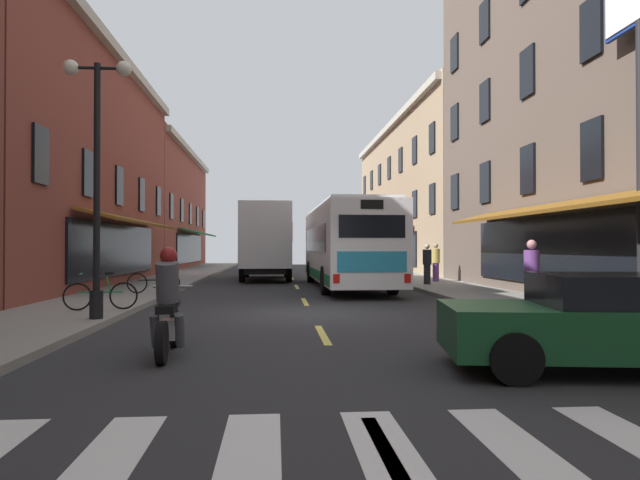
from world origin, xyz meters
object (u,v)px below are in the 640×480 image
Objects in this scene: motorcycle_rider at (168,309)px; pedestrian_far at (436,262)px; bicycle_near at (101,295)px; street_lamp_twin at (97,176)px; box_truck at (266,242)px; sedan_near at (629,321)px; transit_bus at (346,245)px; sedan_mid at (271,261)px; pedestrian_mid at (532,275)px; pedestrian_rear at (427,263)px; billboard_sign at (640,48)px; bicycle_mid at (154,282)px.

motorcycle_rider is 1.23× the size of pedestrian_far.
bicycle_near is 0.31× the size of street_lamp_twin.
pedestrian_far reaches higher than bicycle_near.
pedestrian_far is (11.27, 10.58, 0.50)m from bicycle_near.
bicycle_near is at bearing -104.18° from box_truck.
sedan_near is at bearing -47.20° from pedestrian_far.
transit_bus reaches higher than pedestrian_far.
sedan_mid is 2.21× the size of motorcycle_rider.
sedan_near is at bearing -76.72° from box_truck.
street_lamp_twin is (-9.80, -0.56, 2.17)m from pedestrian_mid.
pedestrian_rear is at bearing 40.21° from bicycle_near.
transit_bus is at bearing -79.13° from sedan_mid.
billboard_sign is 1.03× the size of box_truck.
box_truck is at bearing 75.82° from bicycle_near.
motorcycle_rider is at bearing -107.69° from transit_bus.
transit_bus is (-5.07, 11.17, -4.27)m from billboard_sign.
sedan_near is 2.37× the size of motorcycle_rider.
pedestrian_mid is at bearing 76.92° from sedan_near.
box_truck reaches higher than pedestrian_far.
billboard_sign is at bearing -31.79° from bicycle_mid.
box_truck is at bearing 70.07° from bicycle_mid.
billboard_sign is at bearing -65.59° from transit_bus.
pedestrian_far is (1.05, 11.74, -0.00)m from pedestrian_mid.
street_lamp_twin is at bearing 121.05° from motorcycle_rider.
pedestrian_far is at bearing 22.69° from transit_bus.
bicycle_near is 5.06m from bicycle_mid.
pedestrian_far is at bearing -58.44° from pedestrian_rear.
sedan_mid is 27.00m from pedestrian_mid.
motorcycle_rider is 1.23× the size of pedestrian_mid.
pedestrian_rear reaches higher than motorcycle_rider.
pedestrian_rear is (-1.75, 11.13, -5.02)m from billboard_sign.
sedan_near is 32.41m from sedan_mid.
box_truck is 8.69m from pedestrian_far.
sedan_near reaches higher than bicycle_near.
billboard_sign is at bearing -10.93° from bicycle_near.
sedan_mid is 2.72× the size of pedestrian_far.
pedestrian_far reaches higher than pedestrian_rear.
billboard_sign is 29.13m from sedan_mid.
pedestrian_far is (2.39, 17.52, 0.33)m from sedan_near.
sedan_mid is 2.71× the size of bicycle_near.
sedan_mid is at bearing 87.40° from motorcycle_rider.
billboard_sign reaches higher than bicycle_mid.
pedestrian_far reaches higher than sedan_near.
box_truck reaches higher than bicycle_near.
motorcycle_rider is 16.12m from pedestrian_rear.
pedestrian_mid is 9.96m from pedestrian_rear.
box_truck is 4.52× the size of pedestrian_mid.
transit_bus is 11.38m from bicycle_near.
transit_bus is at bearing 165.38° from pedestrian_mid.
bicycle_mid is at bearing -109.93° from box_truck.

